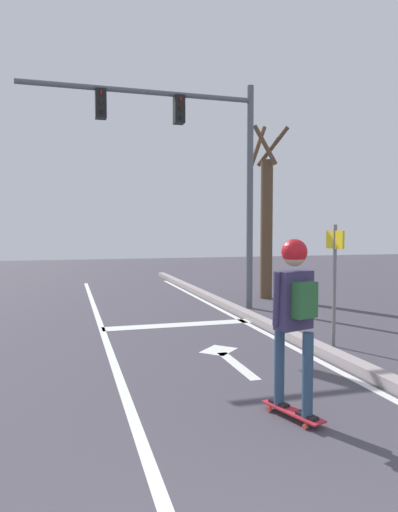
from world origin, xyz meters
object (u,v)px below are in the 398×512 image
Objects in this scene: street_sign_post at (335,267)px; roadside_tree at (266,221)px; skater at (295,301)px; traffic_signal_mast at (193,147)px; skateboard at (292,412)px.

roadside_tree is at bearing 77.60° from street_sign_post.
traffic_signal_mast is (0.68, 6.42, 2.69)m from skater.
roadside_tree is (3.23, 7.84, 0.99)m from skater.
roadside_tree reaches higher than skateboard.
traffic_signal_mast is at bearing 109.32° from street_sign_post.
skater is 0.33× the size of traffic_signal_mast.
street_sign_post reaches higher than skater.
street_sign_post is (2.06, 2.48, 1.28)m from skateboard.
skateboard is 3.47m from street_sign_post.
skateboard is at bearing 107.81° from skater.
roadside_tree reaches higher than street_sign_post.
skater is 7.00m from traffic_signal_mast.
street_sign_post is at bearing -102.40° from roadside_tree.
traffic_signal_mast reaches higher than skater.
skateboard is 0.38× the size of street_sign_post.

